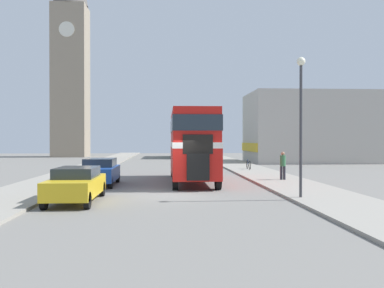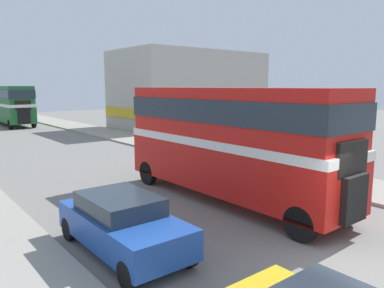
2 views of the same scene
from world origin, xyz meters
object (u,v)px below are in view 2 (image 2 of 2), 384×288
Objects in this scene: car_parked_mid at (122,223)px; bicycle_on_pavement at (187,145)px; double_decker_bus at (229,135)px; bus_distant at (9,102)px; pedestrian_walking at (315,156)px.

car_parked_mid reaches higher than bicycle_on_pavement.
bicycle_on_pavement is (5.18, 9.16, -1.99)m from double_decker_bus.
double_decker_bus is 5.53× the size of bicycle_on_pavement.
bicycle_on_pavement is at bearing 60.50° from double_decker_bus.
double_decker_bus is at bearing -90.93° from bus_distant.
double_decker_bus is 5.68m from car_parked_mid.
pedestrian_walking is 0.95× the size of bicycle_on_pavement.
pedestrian_walking reaches higher than car_parked_mid.
pedestrian_walking reaches higher than bicycle_on_pavement.
pedestrian_walking is at bearing -88.17° from bicycle_on_pavement.
bus_distant reaches higher than double_decker_bus.
pedestrian_walking is at bearing -82.00° from bus_distant.
bicycle_on_pavement is (4.62, -25.73, -2.03)m from bus_distant.
car_parked_mid is (-5.77, -36.37, -1.74)m from bus_distant.
car_parked_mid is 2.51× the size of pedestrian_walking.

